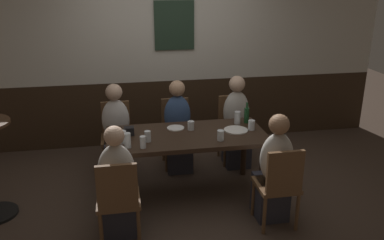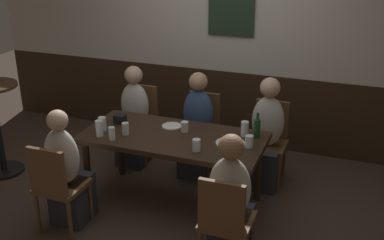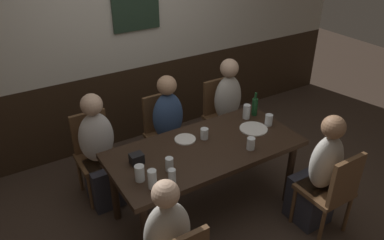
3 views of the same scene
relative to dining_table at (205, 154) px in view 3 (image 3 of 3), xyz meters
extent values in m
plane|color=#423328|center=(0.00, 0.00, -0.66)|extent=(12.00, 12.00, 0.00)
cube|color=#332316|center=(0.00, 1.65, -0.18)|extent=(6.40, 0.10, 0.95)
cube|color=#233828|center=(0.10, 1.58, 1.09)|extent=(0.56, 0.03, 0.68)
cube|color=black|center=(0.00, 0.00, 0.06)|extent=(1.77, 0.83, 0.05)
cylinder|color=black|center=(-0.78, -0.34, -0.31)|extent=(0.07, 0.07, 0.69)
cylinder|color=black|center=(0.78, -0.34, -0.31)|extent=(0.07, 0.07, 0.69)
cylinder|color=black|center=(-0.78, 0.34, -0.31)|extent=(0.07, 0.07, 0.69)
cylinder|color=black|center=(0.78, 0.34, -0.31)|extent=(0.07, 0.07, 0.69)
cube|color=brown|center=(0.78, 0.76, -0.23)|extent=(0.40, 0.40, 0.04)
cube|color=brown|center=(0.78, 0.94, 0.01)|extent=(0.36, 0.04, 0.43)
cylinder|color=brown|center=(0.95, 0.59, -0.45)|extent=(0.04, 0.04, 0.41)
cylinder|color=brown|center=(0.61, 0.59, -0.45)|extent=(0.04, 0.04, 0.41)
cylinder|color=brown|center=(0.95, 0.93, -0.45)|extent=(0.04, 0.04, 0.41)
cylinder|color=brown|center=(0.61, 0.93, -0.45)|extent=(0.04, 0.04, 0.41)
cube|color=brown|center=(0.00, 0.76, -0.23)|extent=(0.40, 0.40, 0.04)
cube|color=brown|center=(0.00, 0.94, 0.01)|extent=(0.36, 0.04, 0.43)
cylinder|color=brown|center=(0.17, 0.59, -0.45)|extent=(0.04, 0.04, 0.41)
cylinder|color=brown|center=(-0.17, 0.59, -0.45)|extent=(0.04, 0.04, 0.41)
cylinder|color=brown|center=(0.17, 0.93, -0.45)|extent=(0.04, 0.04, 0.41)
cylinder|color=brown|center=(-0.17, 0.93, -0.45)|extent=(0.04, 0.04, 0.41)
cube|color=brown|center=(-0.78, 0.76, -0.23)|extent=(0.40, 0.40, 0.04)
cube|color=brown|center=(-0.78, 0.94, 0.01)|extent=(0.36, 0.04, 0.43)
cylinder|color=brown|center=(-0.61, 0.59, -0.45)|extent=(0.04, 0.04, 0.41)
cylinder|color=brown|center=(-0.95, 0.59, -0.45)|extent=(0.04, 0.04, 0.41)
cylinder|color=brown|center=(-0.61, 0.93, -0.45)|extent=(0.04, 0.04, 0.41)
cylinder|color=brown|center=(-0.95, 0.93, -0.45)|extent=(0.04, 0.04, 0.41)
cube|color=brown|center=(0.78, -0.76, -0.23)|extent=(0.40, 0.40, 0.04)
cube|color=brown|center=(0.78, -0.94, 0.01)|extent=(0.36, 0.04, 0.43)
cylinder|color=brown|center=(0.61, -0.59, -0.45)|extent=(0.04, 0.04, 0.41)
cylinder|color=brown|center=(0.95, -0.59, -0.45)|extent=(0.04, 0.04, 0.41)
cylinder|color=brown|center=(0.61, -0.93, -0.45)|extent=(0.04, 0.04, 0.41)
cylinder|color=brown|center=(0.95, -0.93, -0.45)|extent=(0.04, 0.04, 0.41)
cube|color=#2D2D38|center=(0.78, 0.63, -0.43)|extent=(0.32, 0.34, 0.45)
ellipsoid|color=beige|center=(0.78, 0.72, 0.07)|extent=(0.34, 0.22, 0.55)
sphere|color=#DBB293|center=(0.78, 0.72, 0.44)|extent=(0.21, 0.21, 0.21)
cube|color=#2D2D38|center=(0.00, 0.63, -0.43)|extent=(0.32, 0.34, 0.45)
ellipsoid|color=#334C7A|center=(0.00, 0.72, 0.06)|extent=(0.34, 0.22, 0.53)
sphere|color=tan|center=(0.00, 0.72, 0.42)|extent=(0.20, 0.20, 0.20)
cube|color=#2D2D38|center=(-0.78, 0.63, -0.43)|extent=(0.32, 0.34, 0.45)
ellipsoid|color=silver|center=(-0.78, 0.72, 0.05)|extent=(0.34, 0.22, 0.52)
sphere|color=#DBB293|center=(-0.78, 0.72, 0.41)|extent=(0.21, 0.21, 0.21)
ellipsoid|color=beige|center=(-0.78, -0.72, 0.06)|extent=(0.34, 0.22, 0.53)
sphere|color=#DBB293|center=(-0.78, -0.72, 0.40)|extent=(0.19, 0.19, 0.19)
cube|color=#2D2D38|center=(0.78, -0.63, -0.43)|extent=(0.32, 0.34, 0.45)
ellipsoid|color=beige|center=(0.78, -0.72, 0.05)|extent=(0.34, 0.22, 0.52)
sphere|color=#936B4C|center=(0.78, -0.72, 0.41)|extent=(0.20, 0.20, 0.20)
cylinder|color=silver|center=(-0.50, -0.29, 0.15)|extent=(0.06, 0.06, 0.13)
cylinder|color=#B26623|center=(-0.50, -0.29, 0.12)|extent=(0.05, 0.05, 0.07)
cylinder|color=silver|center=(0.75, 0.00, 0.14)|extent=(0.08, 0.08, 0.11)
cylinder|color=silver|center=(0.75, 0.00, 0.11)|extent=(0.07, 0.07, 0.06)
cylinder|color=silver|center=(-0.70, -0.13, 0.15)|extent=(0.08, 0.08, 0.14)
cylinder|color=#C6842D|center=(-0.70, -0.13, 0.12)|extent=(0.07, 0.07, 0.07)
cylinder|color=silver|center=(-0.66, -0.26, 0.16)|extent=(0.07, 0.07, 0.16)
cylinder|color=gold|center=(-0.66, -0.26, 0.13)|extent=(0.06, 0.06, 0.10)
cylinder|color=silver|center=(0.07, 0.13, 0.13)|extent=(0.07, 0.07, 0.10)
cylinder|color=#C6842D|center=(0.07, 0.13, 0.12)|extent=(0.07, 0.07, 0.08)
cylinder|color=silver|center=(-0.44, -0.14, 0.14)|extent=(0.07, 0.07, 0.12)
cylinder|color=#B26623|center=(-0.44, -0.14, 0.12)|extent=(0.06, 0.06, 0.07)
cylinder|color=silver|center=(0.33, -0.24, 0.14)|extent=(0.07, 0.07, 0.11)
cylinder|color=#B26623|center=(0.33, -0.24, 0.12)|extent=(0.06, 0.06, 0.08)
cylinder|color=silver|center=(0.65, 0.23, 0.16)|extent=(0.07, 0.07, 0.15)
cylinder|color=#B26623|center=(0.65, 0.23, 0.14)|extent=(0.07, 0.07, 0.11)
cylinder|color=#194723|center=(0.77, 0.24, 0.17)|extent=(0.06, 0.06, 0.18)
cylinder|color=#194723|center=(0.77, 0.24, 0.30)|extent=(0.03, 0.03, 0.07)
cylinder|color=white|center=(0.57, 0.01, 0.09)|extent=(0.27, 0.27, 0.01)
cylinder|color=white|center=(-0.10, 0.20, 0.09)|extent=(0.20, 0.20, 0.01)
cube|color=black|center=(-0.63, 0.10, 0.13)|extent=(0.11, 0.09, 0.09)
camera|label=1|loc=(-0.70, -4.14, 1.76)|focal=37.97mm
camera|label=2|loc=(1.61, -3.79, 1.92)|focal=43.60mm
camera|label=3|loc=(-1.60, -2.37, 1.98)|focal=35.30mm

